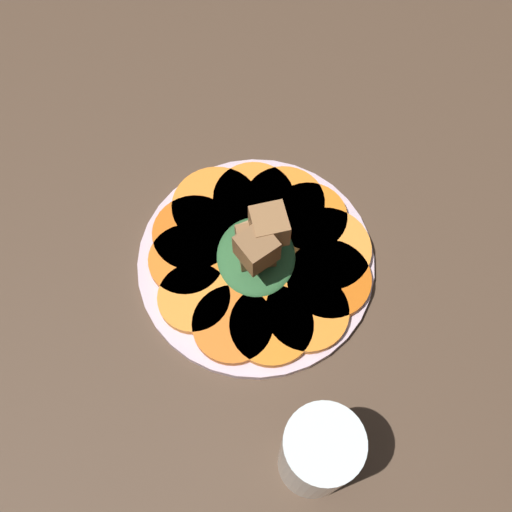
# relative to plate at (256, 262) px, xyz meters

# --- Properties ---
(table_slab) EXTENTS (1.20, 1.20, 0.02)m
(table_slab) POSITION_rel_plate_xyz_m (0.00, 0.00, -0.02)
(table_slab) COLOR #4C3828
(table_slab) RESTS_ON ground
(plate) EXTENTS (0.25, 0.25, 0.01)m
(plate) POSITION_rel_plate_xyz_m (0.00, 0.00, 0.00)
(plate) COLOR silver
(plate) RESTS_ON table_slab
(carrot_slice_0) EXTENTS (0.09, 0.09, 0.01)m
(carrot_slice_0) POSITION_rel_plate_xyz_m (0.03, 0.07, 0.01)
(carrot_slice_0) COLOR orange
(carrot_slice_0) RESTS_ON plate
(carrot_slice_1) EXTENTS (0.08, 0.08, 0.01)m
(carrot_slice_1) POSITION_rel_plate_xyz_m (-0.00, 0.07, 0.01)
(carrot_slice_1) COLOR orange
(carrot_slice_1) RESTS_ON plate
(carrot_slice_2) EXTENTS (0.07, 0.07, 0.01)m
(carrot_slice_2) POSITION_rel_plate_xyz_m (-0.04, 0.06, 0.01)
(carrot_slice_2) COLOR orange
(carrot_slice_2) RESTS_ON plate
(carrot_slice_3) EXTENTS (0.08, 0.08, 0.01)m
(carrot_slice_3) POSITION_rel_plate_xyz_m (-0.07, 0.03, 0.01)
(carrot_slice_3) COLOR orange
(carrot_slice_3) RESTS_ON plate
(carrot_slice_4) EXTENTS (0.08, 0.08, 0.01)m
(carrot_slice_4) POSITION_rel_plate_xyz_m (-0.07, -0.01, 0.01)
(carrot_slice_4) COLOR orange
(carrot_slice_4) RESTS_ON plate
(carrot_slice_5) EXTENTS (0.08, 0.08, 0.01)m
(carrot_slice_5) POSITION_rel_plate_xyz_m (-0.06, -0.05, 0.01)
(carrot_slice_5) COLOR orange
(carrot_slice_5) RESTS_ON plate
(carrot_slice_6) EXTENTS (0.09, 0.09, 0.01)m
(carrot_slice_6) POSITION_rel_plate_xyz_m (-0.03, -0.07, 0.01)
(carrot_slice_6) COLOR #D35E12
(carrot_slice_6) RESTS_ON plate
(carrot_slice_7) EXTENTS (0.10, 0.10, 0.01)m
(carrot_slice_7) POSITION_rel_plate_xyz_m (0.01, -0.07, 0.01)
(carrot_slice_7) COLOR orange
(carrot_slice_7) RESTS_ON plate
(carrot_slice_8) EXTENTS (0.08, 0.08, 0.01)m
(carrot_slice_8) POSITION_rel_plate_xyz_m (0.05, -0.06, 0.01)
(carrot_slice_8) COLOR orange
(carrot_slice_8) RESTS_ON plate
(carrot_slice_9) EXTENTS (0.09, 0.09, 0.01)m
(carrot_slice_9) POSITION_rel_plate_xyz_m (0.06, -0.03, 0.01)
(carrot_slice_9) COLOR orange
(carrot_slice_9) RESTS_ON plate
(carrot_slice_10) EXTENTS (0.09, 0.09, 0.01)m
(carrot_slice_10) POSITION_rel_plate_xyz_m (0.07, 0.00, 0.01)
(carrot_slice_10) COLOR orange
(carrot_slice_10) RESTS_ON plate
(carrot_slice_11) EXTENTS (0.10, 0.10, 0.01)m
(carrot_slice_11) POSITION_rel_plate_xyz_m (0.06, 0.04, 0.01)
(carrot_slice_11) COLOR orange
(carrot_slice_11) RESTS_ON plate
(center_pile) EXTENTS (0.09, 0.08, 0.08)m
(center_pile) POSITION_rel_plate_xyz_m (-0.00, -0.00, 0.04)
(center_pile) COLOR #2D6033
(center_pile) RESTS_ON plate
(fork) EXTENTS (0.17, 0.05, 0.00)m
(fork) POSITION_rel_plate_xyz_m (-0.02, -0.05, 0.01)
(fork) COLOR silver
(fork) RESTS_ON plate
(water_glass) EXTENTS (0.06, 0.06, 0.13)m
(water_glass) POSITION_rel_plate_xyz_m (-0.21, -0.05, 0.06)
(water_glass) COLOR silver
(water_glass) RESTS_ON table_slab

